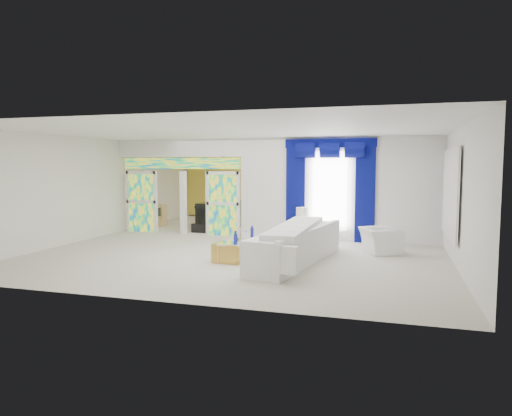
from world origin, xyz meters
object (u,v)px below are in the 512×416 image
(console_table, at_px, (312,235))
(grand_piano, at_px, (223,214))
(white_sofa, at_px, (297,246))
(armchair, at_px, (380,241))
(coffee_table, at_px, (244,248))

(console_table, height_order, grand_piano, grand_piano)
(white_sofa, xyz_separation_m, armchair, (1.78, 1.72, -0.06))
(white_sofa, height_order, console_table, white_sofa)
(armchair, bearing_deg, grand_piano, 32.85)
(white_sofa, bearing_deg, coffee_table, 177.14)
(armchair, height_order, grand_piano, grand_piano)
(coffee_table, relative_size, grand_piano, 1.12)
(coffee_table, bearing_deg, white_sofa, -12.53)
(console_table, bearing_deg, white_sofa, -87.38)
(coffee_table, distance_m, grand_piano, 5.67)
(console_table, relative_size, armchair, 1.25)
(white_sofa, height_order, armchair, white_sofa)
(console_table, xyz_separation_m, armchair, (1.92, -1.22, 0.11))
(coffee_table, height_order, armchair, armchair)
(armchair, relative_size, grand_piano, 0.56)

